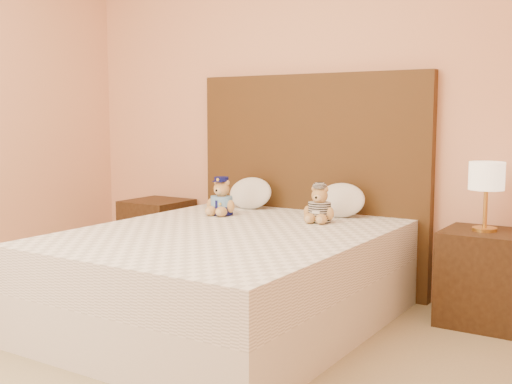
# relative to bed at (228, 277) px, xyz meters

# --- Properties ---
(bed) EXTENTS (1.60, 2.00, 0.55)m
(bed) POSITION_rel_bed_xyz_m (0.00, 0.00, 0.00)
(bed) COLOR white
(bed) RESTS_ON ground
(headboard) EXTENTS (1.75, 0.08, 1.50)m
(headboard) POSITION_rel_bed_xyz_m (0.00, 1.01, 0.47)
(headboard) COLOR #452C14
(headboard) RESTS_ON ground
(nightstand_left) EXTENTS (0.45, 0.45, 0.55)m
(nightstand_left) POSITION_rel_bed_xyz_m (-1.25, 0.80, -0.00)
(nightstand_left) COLOR #3C2713
(nightstand_left) RESTS_ON ground
(nightstand_right) EXTENTS (0.45, 0.45, 0.55)m
(nightstand_right) POSITION_rel_bed_xyz_m (1.25, 0.80, -0.00)
(nightstand_right) COLOR #3C2713
(nightstand_right) RESTS_ON ground
(lamp) EXTENTS (0.20, 0.20, 0.40)m
(lamp) POSITION_rel_bed_xyz_m (1.25, 0.80, 0.57)
(lamp) COLOR gold
(lamp) RESTS_ON nightstand_right
(teddy_police) EXTENTS (0.24, 0.23, 0.25)m
(teddy_police) POSITION_rel_bed_xyz_m (-0.38, 0.46, 0.40)
(teddy_police) COLOR #AF8444
(teddy_police) RESTS_ON bed
(teddy_prisoner) EXTENTS (0.23, 0.22, 0.23)m
(teddy_prisoner) POSITION_rel_bed_xyz_m (0.31, 0.55, 0.39)
(teddy_prisoner) COLOR #AF8444
(teddy_prisoner) RESTS_ON bed
(pillow_left) EXTENTS (0.34, 0.22, 0.24)m
(pillow_left) POSITION_rel_bed_xyz_m (-0.39, 0.83, 0.40)
(pillow_left) COLOR white
(pillow_left) RESTS_ON bed
(pillow_right) EXTENTS (0.34, 0.22, 0.24)m
(pillow_right) POSITION_rel_bed_xyz_m (0.32, 0.83, 0.40)
(pillow_right) COLOR white
(pillow_right) RESTS_ON bed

